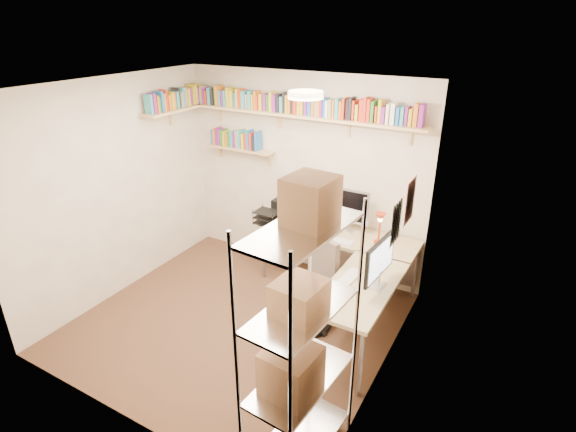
# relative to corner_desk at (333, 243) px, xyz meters

# --- Properties ---
(ground) EXTENTS (3.20, 3.20, 0.00)m
(ground) POSITION_rel_corner_desk_xyz_m (-0.70, -0.94, -0.72)
(ground) COLOR #462A1E
(ground) RESTS_ON ground
(room_shell) EXTENTS (3.24, 3.04, 2.52)m
(room_shell) POSITION_rel_corner_desk_xyz_m (-0.69, -0.94, 0.83)
(room_shell) COLOR beige
(room_shell) RESTS_ON ground
(wall_shelves) EXTENTS (3.12, 1.09, 0.80)m
(wall_shelves) POSITION_rel_corner_desk_xyz_m (-1.13, 0.36, 1.30)
(wall_shelves) COLOR #D7B979
(wall_shelves) RESTS_ON ground
(corner_desk) EXTENTS (1.95, 1.86, 1.27)m
(corner_desk) POSITION_rel_corner_desk_xyz_m (0.00, 0.00, 0.00)
(corner_desk) COLOR #CFC186
(corner_desk) RESTS_ON ground
(office_chair) EXTENTS (0.57, 0.57, 0.99)m
(office_chair) POSITION_rel_corner_desk_xyz_m (0.03, -0.54, -0.31)
(office_chair) COLOR black
(office_chair) RESTS_ON ground
(wire_rack) EXTENTS (0.50, 0.90, 2.21)m
(wire_rack) POSITION_rel_corner_desk_xyz_m (0.66, -2.07, 0.55)
(wire_rack) COLOR silver
(wire_rack) RESTS_ON ground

